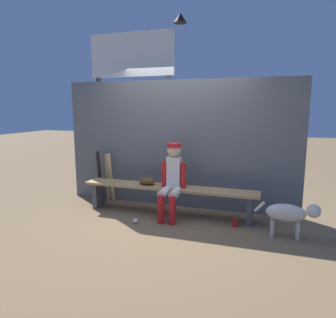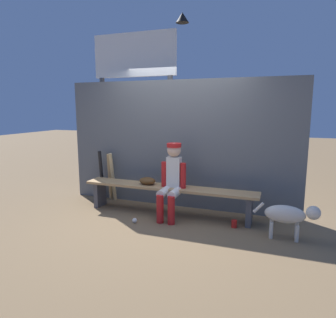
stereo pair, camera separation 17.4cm
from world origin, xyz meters
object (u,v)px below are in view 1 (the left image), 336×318
(bat_wood_tan, at_px, (108,177))
(baseball_glove, at_px, (147,181))
(bat_wood_natural, at_px, (111,178))
(dog, at_px, (290,213))
(scoreboard, at_px, (134,75))
(baseball, at_px, (135,221))
(cup_on_bench, at_px, (166,182))
(player_seated, at_px, (172,178))
(dugout_bench, at_px, (168,192))
(bat_aluminum_black, at_px, (99,176))
(cup_on_ground, at_px, (235,223))

(bat_wood_tan, bearing_deg, baseball_glove, -22.14)
(bat_wood_natural, bearing_deg, dog, -12.14)
(scoreboard, xyz_separation_m, dog, (2.92, -1.49, -2.04))
(bat_wood_natural, xyz_separation_m, baseball, (0.87, -0.85, -0.42))
(baseball_glove, bearing_deg, cup_on_bench, 5.81)
(player_seated, bearing_deg, bat_wood_tan, 160.55)
(player_seated, bearing_deg, bat_wood_natural, 161.57)
(scoreboard, bearing_deg, bat_wood_natural, -98.89)
(bat_wood_natural, xyz_separation_m, scoreboard, (0.13, 0.84, 1.92))
(cup_on_bench, bearing_deg, bat_wood_natural, 166.07)
(dugout_bench, bearing_deg, bat_wood_natural, 165.02)
(player_seated, bearing_deg, baseball, -137.74)
(player_seated, xyz_separation_m, scoreboard, (-1.19, 1.27, 1.73))
(player_seated, height_order, cup_on_bench, player_seated)
(dog, bearing_deg, player_seated, 172.85)
(baseball_glove, relative_size, bat_wood_tan, 0.32)
(bat_wood_tan, relative_size, scoreboard, 0.26)
(dugout_bench, height_order, cup_on_bench, cup_on_bench)
(cup_on_bench, bearing_deg, dugout_bench, -41.08)
(bat_wood_natural, bearing_deg, bat_aluminum_black, 178.94)
(baseball_glove, distance_m, scoreboard, 2.29)
(bat_aluminum_black, height_order, cup_on_bench, bat_aluminum_black)
(bat_wood_natural, bearing_deg, cup_on_ground, -12.30)
(dugout_bench, xyz_separation_m, bat_aluminum_black, (-1.46, 0.33, 0.09))
(baseball_glove, relative_size, bat_wood_natural, 0.30)
(cup_on_ground, bearing_deg, baseball, -166.68)
(bat_aluminum_black, distance_m, cup_on_ground, 2.65)
(player_seated, xyz_separation_m, cup_on_ground, (1.00, -0.07, -0.59))
(bat_wood_tan, bearing_deg, dog, -12.84)
(dog, bearing_deg, scoreboard, 152.94)
(dugout_bench, relative_size, bat_aluminum_black, 3.06)
(dugout_bench, distance_m, baseball_glove, 0.40)
(dugout_bench, height_order, bat_wood_natural, bat_wood_natural)
(dugout_bench, relative_size, scoreboard, 0.84)
(dugout_bench, relative_size, cup_on_ground, 26.23)
(player_seated, relative_size, bat_aluminum_black, 1.26)
(bat_wood_tan, bearing_deg, baseball, -43.22)
(baseball_glove, height_order, bat_aluminum_black, bat_aluminum_black)
(cup_on_ground, bearing_deg, baseball_glove, 173.01)
(dugout_bench, height_order, player_seated, player_seated)
(baseball, relative_size, cup_on_bench, 0.67)
(cup_on_ground, bearing_deg, cup_on_bench, 169.41)
(baseball_glove, relative_size, cup_on_bench, 2.55)
(baseball_glove, bearing_deg, dugout_bench, 0.00)
(cup_on_ground, relative_size, cup_on_bench, 1.00)
(baseball_glove, distance_m, bat_wood_tan, 1.03)
(bat_wood_natural, relative_size, dog, 1.10)
(player_seated, xyz_separation_m, bat_wood_tan, (-1.42, 0.50, -0.21))
(dugout_bench, height_order, dog, dog)
(player_seated, bearing_deg, scoreboard, 132.94)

